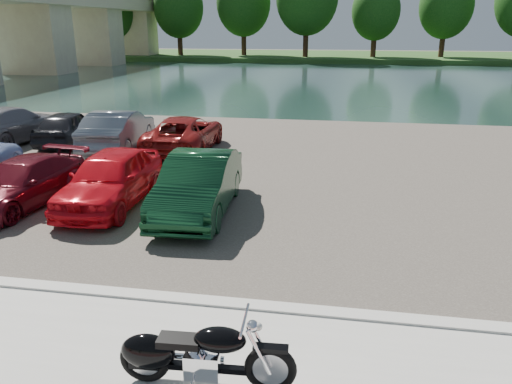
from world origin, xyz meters
TOP-DOWN VIEW (x-y plane):
  - ground at (0.00, 0.00)m, footprint 200.00×200.00m
  - kerb at (0.00, 2.00)m, footprint 60.00×0.30m
  - parking_lot at (0.00, 11.00)m, footprint 60.00×18.00m
  - river at (0.00, 40.00)m, footprint 120.00×40.00m
  - far_bank at (0.00, 72.00)m, footprint 120.00×24.00m
  - bridge at (-28.00, 41.02)m, footprint 7.00×56.00m
  - far_trees at (4.36, 65.79)m, footprint 70.25×10.68m
  - motorcycle at (0.57, -0.04)m, footprint 2.33×0.75m
  - car_3 at (-5.90, 6.06)m, footprint 2.17×4.36m
  - car_4 at (-3.58, 6.48)m, footprint 1.86×4.35m
  - car_5 at (-1.15, 6.34)m, footprint 1.80×4.58m
  - car_7 at (-10.92, 12.81)m, footprint 2.54×5.27m
  - car_8 at (-8.48, 12.96)m, footprint 2.15×4.19m
  - car_9 at (-6.04, 12.33)m, footprint 2.13×4.83m
  - car_10 at (-3.52, 12.66)m, footprint 2.36×4.87m

SIDE VIEW (x-z plane):
  - ground at x=0.00m, z-range 0.00..0.00m
  - river at x=0.00m, z-range 0.00..0.00m
  - parking_lot at x=0.00m, z-range 0.00..0.04m
  - kerb at x=0.00m, z-range 0.00..0.14m
  - far_bank at x=0.00m, z-range 0.00..0.60m
  - motorcycle at x=0.57m, z-range 0.04..1.09m
  - car_3 at x=-5.90m, z-range 0.04..1.26m
  - car_10 at x=-3.52m, z-range 0.04..1.37m
  - car_8 at x=-8.48m, z-range 0.04..1.40m
  - car_4 at x=-3.58m, z-range 0.04..1.51m
  - car_7 at x=-10.92m, z-range 0.04..1.52m
  - car_5 at x=-1.15m, z-range 0.04..1.52m
  - car_9 at x=-6.04m, z-range 0.04..1.58m
  - bridge at x=-28.00m, z-range 1.24..9.79m
  - far_trees at x=4.36m, z-range 1.23..13.75m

